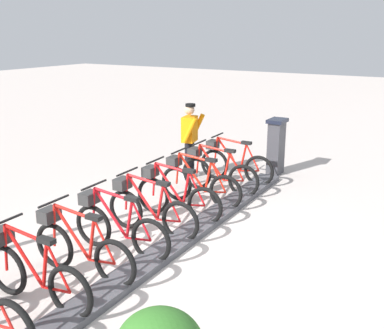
# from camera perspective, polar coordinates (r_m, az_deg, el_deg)

# --- Properties ---
(ground_plane) EXTENTS (60.00, 60.00, 0.00)m
(ground_plane) POSITION_cam_1_polar(r_m,az_deg,el_deg) (7.21, -2.14, -10.09)
(ground_plane) COLOR #BFB3AB
(dock_rail_base) EXTENTS (0.44, 7.86, 0.10)m
(dock_rail_base) POSITION_cam_1_polar(r_m,az_deg,el_deg) (7.18, -2.14, -9.73)
(dock_rail_base) COLOR #47474C
(dock_rail_base) RESTS_ON ground
(payment_kiosk) EXTENTS (0.36, 0.52, 1.28)m
(payment_kiosk) POSITION_cam_1_polar(r_m,az_deg,el_deg) (10.73, 10.31, 2.31)
(payment_kiosk) COLOR #38383D
(payment_kiosk) RESTS_ON ground
(bike_docked_0) EXTENTS (1.72, 0.54, 1.02)m
(bike_docked_0) POSITION_cam_1_polar(r_m,az_deg,el_deg) (10.07, 5.08, 0.20)
(bike_docked_0) COLOR black
(bike_docked_0) RESTS_ON ground
(bike_docked_1) EXTENTS (1.72, 0.54, 1.02)m
(bike_docked_1) POSITION_cam_1_polar(r_m,az_deg,el_deg) (9.39, 3.01, -0.93)
(bike_docked_1) COLOR black
(bike_docked_1) RESTS_ON ground
(bike_docked_2) EXTENTS (1.72, 0.54, 1.02)m
(bike_docked_2) POSITION_cam_1_polar(r_m,az_deg,el_deg) (8.74, 0.61, -2.23)
(bike_docked_2) COLOR black
(bike_docked_2) RESTS_ON ground
(bike_docked_3) EXTENTS (1.72, 0.54, 1.02)m
(bike_docked_3) POSITION_cam_1_polar(r_m,az_deg,el_deg) (8.10, -2.17, -3.74)
(bike_docked_3) COLOR black
(bike_docked_3) RESTS_ON ground
(bike_docked_4) EXTENTS (1.72, 0.54, 1.02)m
(bike_docked_4) POSITION_cam_1_polar(r_m,az_deg,el_deg) (7.50, -5.42, -5.48)
(bike_docked_4) COLOR black
(bike_docked_4) RESTS_ON ground
(bike_docked_5) EXTENTS (1.72, 0.54, 1.02)m
(bike_docked_5) POSITION_cam_1_polar(r_m,az_deg,el_deg) (6.93, -9.25, -7.49)
(bike_docked_5) COLOR black
(bike_docked_5) RESTS_ON ground
(bike_docked_6) EXTENTS (1.72, 0.54, 1.02)m
(bike_docked_6) POSITION_cam_1_polar(r_m,az_deg,el_deg) (6.41, -13.77, -9.81)
(bike_docked_6) COLOR black
(bike_docked_6) RESTS_ON ground
(bike_docked_7) EXTENTS (1.72, 0.54, 1.02)m
(bike_docked_7) POSITION_cam_1_polar(r_m,az_deg,el_deg) (5.95, -19.12, -12.43)
(bike_docked_7) COLOR black
(bike_docked_7) RESTS_ON ground
(worker_near_rack) EXTENTS (0.50, 0.67, 1.66)m
(worker_near_rack) POSITION_cam_1_polar(r_m,az_deg,el_deg) (10.26, -0.25, 3.34)
(worker_near_rack) COLOR white
(worker_near_rack) RESTS_ON ground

